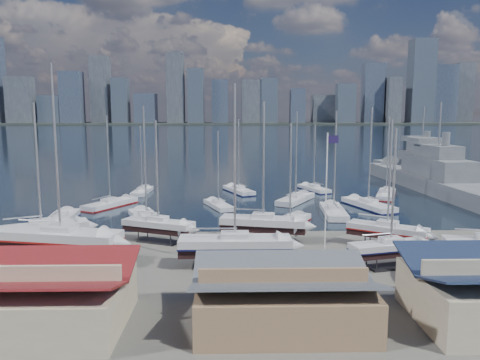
{
  "coord_description": "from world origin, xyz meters",
  "views": [
    {
      "loc": [
        -3.74,
        -56.93,
        14.69
      ],
      "look_at": [
        -2.19,
        8.0,
        5.36
      ],
      "focal_mm": 35.0,
      "sensor_mm": 36.0,
      "label": 1
    }
  ],
  "objects_px": {
    "sailboat_cradle_0": "(42,230)",
    "flagpole": "(327,188)",
    "naval_ship_west": "(421,170)",
    "naval_ship_east": "(436,182)",
    "car_a": "(100,279)"
  },
  "relations": [
    {
      "from": "sailboat_cradle_0",
      "to": "flagpole",
      "type": "bearing_deg",
      "value": -35.88
    },
    {
      "from": "naval_ship_east",
      "to": "naval_ship_west",
      "type": "xyz_separation_m",
      "value": [
        5.2,
        19.95,
        0.0
      ]
    },
    {
      "from": "sailboat_cradle_0",
      "to": "naval_ship_east",
      "type": "relative_size",
      "value": 0.31
    },
    {
      "from": "sailboat_cradle_0",
      "to": "flagpole",
      "type": "distance_m",
      "value": 30.95
    },
    {
      "from": "sailboat_cradle_0",
      "to": "car_a",
      "type": "bearing_deg",
      "value": -76.65
    },
    {
      "from": "flagpole",
      "to": "car_a",
      "type": "bearing_deg",
      "value": -163.17
    },
    {
      "from": "naval_ship_east",
      "to": "car_a",
      "type": "relative_size",
      "value": 12.44
    },
    {
      "from": "sailboat_cradle_0",
      "to": "car_a",
      "type": "distance_m",
      "value": 14.94
    },
    {
      "from": "car_a",
      "to": "flagpole",
      "type": "relative_size",
      "value": 0.32
    },
    {
      "from": "naval_ship_east",
      "to": "naval_ship_west",
      "type": "bearing_deg",
      "value": -17.71
    },
    {
      "from": "naval_ship_east",
      "to": "naval_ship_west",
      "type": "height_order",
      "value": "naval_ship_east"
    },
    {
      "from": "sailboat_cradle_0",
      "to": "flagpole",
      "type": "height_order",
      "value": "sailboat_cradle_0"
    },
    {
      "from": "sailboat_cradle_0",
      "to": "naval_ship_west",
      "type": "relative_size",
      "value": 0.4
    },
    {
      "from": "naval_ship_west",
      "to": "flagpole",
      "type": "distance_m",
      "value": 71.42
    },
    {
      "from": "naval_ship_east",
      "to": "car_a",
      "type": "height_order",
      "value": "naval_ship_east"
    }
  ]
}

